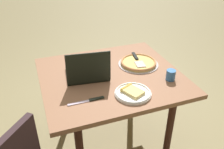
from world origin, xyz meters
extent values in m
plane|color=#8A7C53|center=(0.00, 0.00, 0.00)|extent=(12.00, 12.00, 0.00)
cube|color=#8D5E42|center=(0.00, 0.00, 0.71)|extent=(1.02, 0.92, 0.03)
cylinder|color=#3C1F17|center=(0.34, -0.34, 0.35)|extent=(0.05, 0.05, 0.70)
cylinder|color=#3C1F17|center=(-0.34, 0.34, 0.35)|extent=(0.05, 0.05, 0.70)
cylinder|color=#3C1F17|center=(0.34, 0.34, 0.35)|extent=(0.05, 0.05, 0.70)
cube|color=black|center=(-0.17, 0.06, 0.74)|extent=(0.33, 0.29, 0.02)
cube|color=black|center=(-0.17, 0.06, 0.75)|extent=(0.28, 0.19, 0.00)
cube|color=black|center=(-0.18, -0.06, 0.86)|extent=(0.30, 0.05, 0.22)
cube|color=#274E86|center=(-0.18, -0.06, 0.86)|extent=(0.27, 0.04, 0.19)
cylinder|color=white|center=(0.05, -0.29, 0.74)|extent=(0.24, 0.24, 0.01)
torus|color=white|center=(0.05, -0.29, 0.75)|extent=(0.23, 0.23, 0.01)
cube|color=#E6CA76|center=(0.05, -0.29, 0.75)|extent=(0.14, 0.16, 0.02)
cube|color=gold|center=(0.03, -0.23, 0.75)|extent=(0.10, 0.05, 0.03)
cylinder|color=#AA9DA0|center=(0.26, 0.07, 0.73)|extent=(0.32, 0.32, 0.01)
cylinder|color=#E0BE67|center=(0.26, 0.07, 0.74)|extent=(0.28, 0.28, 0.02)
torus|color=tan|center=(0.26, 0.07, 0.75)|extent=(0.28, 0.28, 0.02)
cube|color=#BEB0AD|center=(0.25, 0.03, 0.76)|extent=(0.08, 0.11, 0.00)
cube|color=black|center=(0.27, 0.17, 0.76)|extent=(0.04, 0.13, 0.01)
cube|color=silver|center=(-0.29, -0.25, 0.73)|extent=(0.18, 0.02, 0.00)
cube|color=black|center=(-0.19, -0.25, 0.73)|extent=(0.10, 0.02, 0.01)
cylinder|color=#336CB2|center=(0.38, -0.21, 0.77)|extent=(0.07, 0.07, 0.08)
cylinder|color=#3C281E|center=(0.38, -0.21, 0.79)|extent=(0.06, 0.06, 0.00)
camera|label=1|loc=(-0.52, -1.45, 1.66)|focal=38.90mm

